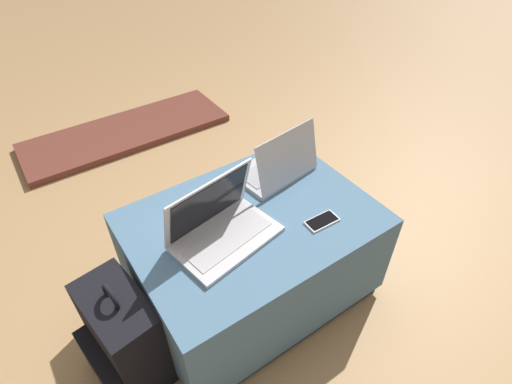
{
  "coord_description": "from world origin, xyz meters",
  "views": [
    {
      "loc": [
        -0.62,
        -0.92,
        1.56
      ],
      "look_at": [
        0.05,
        0.04,
        0.54
      ],
      "focal_mm": 28.0,
      "sensor_mm": 36.0,
      "label": 1
    }
  ],
  "objects": [
    {
      "name": "ground_plane",
      "position": [
        0.0,
        0.0,
        0.0
      ],
      "size": [
        14.0,
        14.0,
        0.0
      ],
      "primitive_type": "plane",
      "color": "tan"
    },
    {
      "name": "ottoman",
      "position": [
        0.0,
        0.0,
        0.23
      ],
      "size": [
        0.95,
        0.69,
        0.46
      ],
      "color": "#2A3D4E",
      "rests_on": "ground_plane"
    },
    {
      "name": "laptop_near",
      "position": [
        -0.15,
        -0.02,
        0.51
      ],
      "size": [
        0.41,
        0.3,
        0.24
      ],
      "rotation": [
        0.0,
        0.0,
        0.18
      ],
      "color": "silver",
      "rests_on": "ottoman"
    },
    {
      "name": "laptop_far",
      "position": [
        0.24,
        0.16,
        0.51
      ],
      "size": [
        0.36,
        0.27,
        0.24
      ],
      "rotation": [
        0.0,
        0.0,
        3.28
      ],
      "color": "#B7B7BC",
      "rests_on": "ottoman"
    },
    {
      "name": "cell_phone",
      "position": [
        0.21,
        -0.17,
        0.47
      ],
      "size": [
        0.13,
        0.07,
        0.01
      ],
      "rotation": [
        0.0,
        0.0,
        1.53
      ],
      "color": "white",
      "rests_on": "ottoman"
    },
    {
      "name": "backpack",
      "position": [
        -0.59,
        -0.03,
        0.21
      ],
      "size": [
        0.28,
        0.36,
        0.5
      ],
      "rotation": [
        0.0,
        0.0,
        -1.43
      ],
      "color": "black",
      "rests_on": "ground_plane"
    },
    {
      "name": "fireplace_hearth",
      "position": [
        0.0,
        1.59,
        0.02
      ],
      "size": [
        1.4,
        0.5,
        0.04
      ],
      "color": "brown",
      "rests_on": "ground_plane"
    }
  ]
}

